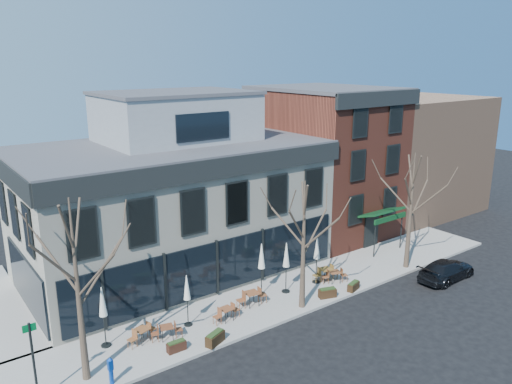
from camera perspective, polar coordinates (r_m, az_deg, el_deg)
ground at (r=29.18m, az=-4.49°, el=-11.92°), size 120.00×120.00×0.00m
sidewalk_front at (r=29.29m, az=3.31°, el=-11.62°), size 33.50×4.70×0.15m
corner_building at (r=31.64m, az=-9.45°, el=-0.73°), size 18.39×10.39×11.10m
red_brick_building at (r=38.78m, az=7.77°, el=3.64°), size 8.20×11.78×11.18m
bg_building at (r=46.94m, az=15.69°, el=4.40°), size 12.00×12.00×10.00m
tree_corner at (r=21.58m, az=-19.66°, el=-10.42°), size 3.93×3.98×7.92m
tree_mid at (r=26.44m, az=5.47°, el=-5.89°), size 3.50×3.55×7.04m
tree_right at (r=32.80m, az=17.28°, el=-1.93°), size 3.72×3.77×7.48m
sign_pole at (r=21.95m, az=-24.12°, el=-16.89°), size 0.50×0.10×3.40m
parked_sedan at (r=33.16m, az=20.93°, el=-8.31°), size 4.36×1.86×1.25m
call_box at (r=22.59m, az=-16.27°, el=-18.94°), size 0.24×0.24×1.22m
cafe_set_0 at (r=25.15m, az=-12.90°, el=-15.50°), size 1.64×0.85×0.84m
cafe_set_1 at (r=25.16m, az=-10.17°, el=-15.38°), size 1.58×0.79×0.81m
cafe_set_2 at (r=26.36m, az=-3.40°, el=-13.61°), size 1.60×0.67×0.83m
cafe_set_3 at (r=27.73m, az=-0.49°, el=-11.93°), size 1.82×0.80×0.94m
cafe_set_4 at (r=30.74m, az=8.98°, el=-9.40°), size 1.64×1.02×0.85m
cafe_set_5 at (r=30.92m, az=7.94°, el=-9.14°), size 1.77×0.78×0.91m
umbrella_0 at (r=24.47m, az=-17.12°, el=-12.23°), size 0.48×0.48×3.00m
umbrella_1 at (r=25.44m, az=-7.90°, el=-11.06°), size 0.44×0.44×2.72m
umbrella_2 at (r=28.20m, az=0.64°, el=-7.65°), size 0.49×0.49×3.09m
umbrella_3 at (r=28.57m, az=3.48°, el=-7.49°), size 0.48×0.48×3.01m
umbrella_4 at (r=29.92m, az=6.98°, el=-6.62°), size 0.47×0.47×2.93m
planter_0 at (r=24.29m, az=-9.08°, el=-17.00°), size 0.89×0.37×0.50m
planter_1 at (r=24.58m, az=-4.69°, el=-16.30°), size 1.13×0.77×0.59m
planter_2 at (r=28.95m, az=8.16°, el=-11.33°), size 1.07×0.69×0.56m
planter_3 at (r=30.03m, az=11.07°, el=-10.51°), size 0.97×0.60×0.51m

